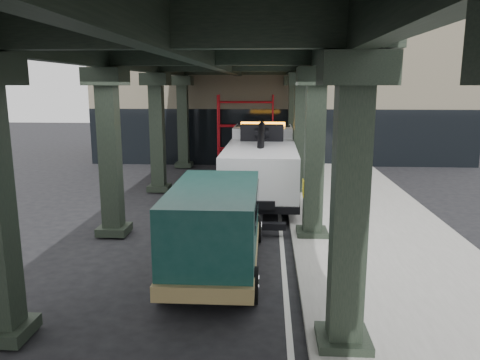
% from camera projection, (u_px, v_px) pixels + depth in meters
% --- Properties ---
extents(ground, '(90.00, 90.00, 0.00)m').
position_uv_depth(ground, '(218.00, 262.00, 12.16)').
color(ground, black).
rests_on(ground, ground).
extents(sidewalk, '(5.00, 40.00, 0.15)m').
position_uv_depth(sidewalk, '(376.00, 238.00, 13.83)').
color(sidewalk, gray).
rests_on(sidewalk, ground).
extents(lane_stripe, '(0.12, 38.00, 0.01)m').
position_uv_depth(lane_stripe, '(281.00, 238.00, 14.01)').
color(lane_stripe, silver).
rests_on(lane_stripe, ground).
extents(viaduct, '(7.40, 32.00, 6.40)m').
position_uv_depth(viaduct, '(209.00, 50.00, 13.06)').
color(viaduct, black).
rests_on(viaduct, ground).
extents(building, '(22.00, 10.00, 8.00)m').
position_uv_depth(building, '(280.00, 93.00, 30.81)').
color(building, '#C6B793').
rests_on(building, ground).
extents(scaffolding, '(3.08, 0.88, 4.00)m').
position_uv_depth(scaffolding, '(246.00, 129.00, 26.07)').
color(scaffolding, red).
rests_on(scaffolding, ground).
extents(tow_truck, '(2.90, 9.33, 3.04)m').
position_uv_depth(tow_truck, '(262.00, 160.00, 19.21)').
color(tow_truck, black).
rests_on(tow_truck, ground).
extents(towed_van, '(2.19, 5.40, 2.19)m').
position_uv_depth(towed_van, '(216.00, 225.00, 11.37)').
color(towed_van, '#0F3833').
rests_on(towed_van, ground).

